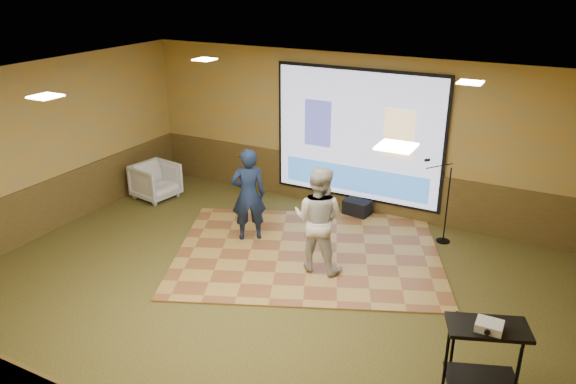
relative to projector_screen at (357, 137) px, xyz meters
The scene contains 17 objects.
ground 3.74m from the projector_screen, 90.00° to the right, with size 9.00×9.00×0.00m, color #2B3819.
room_shell 3.49m from the projector_screen, 90.00° to the right, with size 9.04×7.04×3.02m.
wainscot_back 1.00m from the projector_screen, 90.00° to the left, with size 9.00×0.04×0.95m, color #493718.
wainscot_left 5.73m from the projector_screen, 142.51° to the right, with size 0.04×7.00×0.95m, color #493718.
projector_screen is the anchor object (origin of this frame).
downlight_nw 3.12m from the projector_screen, 143.35° to the right, with size 0.32×0.32×0.02m, color #FDECBE.
downlight_ne 3.12m from the projector_screen, 36.65° to the right, with size 0.32×0.32×0.02m, color #FDECBE.
downlight_sw 5.61m from the projector_screen, 114.02° to the right, with size 0.32×0.32×0.02m, color #FDECBE.
downlight_se 5.61m from the projector_screen, 65.98° to the right, with size 0.32×0.32×0.02m, color #FDECBE.
dance_floor 2.52m from the projector_screen, 90.34° to the right, with size 4.31×3.28×0.03m, color #A57E3C.
player_left 2.44m from the projector_screen, 118.95° to the right, with size 0.59×0.39×1.62m, color #131F3C.
player_right 2.58m from the projector_screen, 81.67° to the right, with size 0.82×0.64×1.68m, color beige.
av_table 5.25m from the projector_screen, 53.07° to the right, with size 0.85×0.45×0.90m.
projector 5.27m from the projector_screen, 53.41° to the right, with size 0.27×0.23×0.09m, color silver.
mic_stand 2.15m from the projector_screen, 17.43° to the right, with size 0.57×0.23×1.47m.
banquet_chair 4.19m from the projector_screen, 160.96° to the right, with size 0.78×0.80×0.73m, color gray.
duffel_bag 1.35m from the projector_screen, 56.88° to the right, with size 0.49×0.33×0.30m, color black.
Camera 1 is at (3.54, -6.11, 4.43)m, focal length 35.00 mm.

